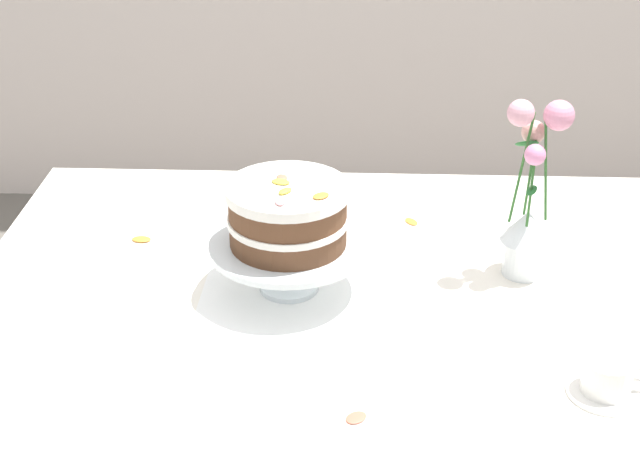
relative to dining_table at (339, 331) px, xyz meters
name	(u,v)px	position (x,y,z in m)	size (l,w,h in m)	color
dining_table	(339,331)	(0.00, 0.00, 0.00)	(1.40, 1.00, 0.74)	white
linen_napkin	(289,289)	(-0.09, 0.00, 0.09)	(0.32, 0.32, 0.00)	white
cake_stand	(288,251)	(-0.09, 0.00, 0.17)	(0.29, 0.29, 0.10)	silver
layer_cake	(288,214)	(-0.09, 0.00, 0.25)	(0.22, 0.22, 0.12)	brown
flower_vase	(530,206)	(0.35, 0.08, 0.24)	(0.12, 0.10, 0.35)	silver
teacup	(607,379)	(0.42, -0.29, 0.12)	(0.12, 0.12, 0.06)	white
loose_petal_0	(141,239)	(-0.41, 0.18, 0.09)	(0.04, 0.03, 0.01)	orange
loose_petal_1	(411,221)	(0.15, 0.28, 0.09)	(0.04, 0.02, 0.00)	orange
loose_petal_2	(356,418)	(0.03, -0.37, 0.09)	(0.04, 0.03, 0.00)	#E56B51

